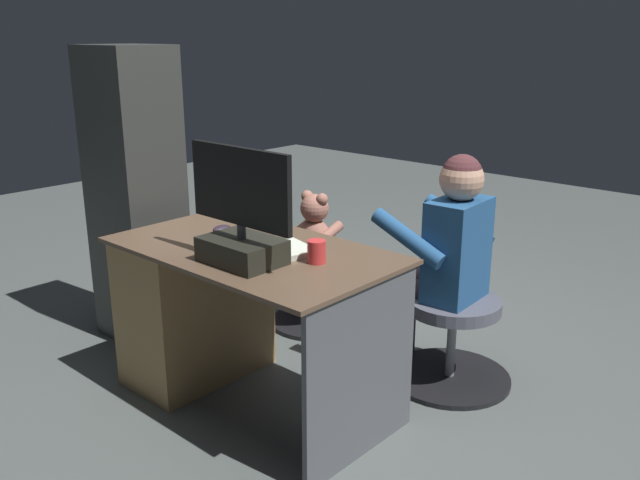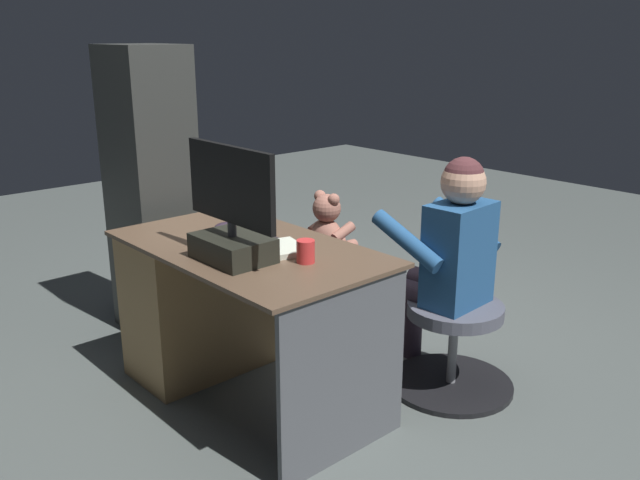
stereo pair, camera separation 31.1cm
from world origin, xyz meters
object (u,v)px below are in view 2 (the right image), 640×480
object	(u,v)px
desk	(209,299)
teddy_bear	(328,226)
keyboard	(260,241)
tv_remote	(211,238)
person	(446,252)
monitor	(232,224)
computer_mouse	(224,226)
office_chair_teddy	(327,282)
cup	(306,251)
visitor_chair	(453,342)

from	to	relation	value
desk	teddy_bear	distance (m)	0.86
keyboard	tv_remote	distance (m)	0.22
tv_remote	person	distance (m)	1.07
monitor	desk	bearing A→B (deg)	-19.08
desk	keyboard	world-z (taller)	keyboard
person	computer_mouse	bearing A→B (deg)	43.73
office_chair_teddy	computer_mouse	bearing A→B (deg)	98.90
monitor	cup	size ratio (longest dim) A/B	5.84
teddy_bear	visitor_chair	bearing A→B (deg)	176.06
keyboard	teddy_bear	distance (m)	0.88
monitor	computer_mouse	xyz separation A→B (m)	(0.38, -0.21, -0.13)
monitor	computer_mouse	bearing A→B (deg)	-29.21
visitor_chair	teddy_bear	bearing A→B (deg)	-3.94
desk	monitor	xyz separation A→B (m)	(-0.45, 0.15, 0.50)
monitor	visitor_chair	world-z (taller)	monitor
visitor_chair	person	world-z (taller)	person
cup	desk	bearing A→B (deg)	3.64
computer_mouse	person	size ratio (longest dim) A/B	0.09
teddy_bear	tv_remote	bearing A→B (deg)	103.33
monitor	person	world-z (taller)	monitor
desk	computer_mouse	distance (m)	0.38
tv_remote	person	xyz separation A→B (m)	(-0.65, -0.85, -0.09)
keyboard	office_chair_teddy	xyz separation A→B (m)	(0.39, -0.76, -0.50)
tv_remote	keyboard	bearing A→B (deg)	-157.46
desk	cup	distance (m)	0.78
cup	tv_remote	xyz separation A→B (m)	(0.51, 0.11, -0.04)
computer_mouse	tv_remote	bearing A→B (deg)	125.86
teddy_bear	keyboard	bearing A→B (deg)	117.00
computer_mouse	teddy_bear	world-z (taller)	teddy_bear
desk	computer_mouse	world-z (taller)	computer_mouse
cup	visitor_chair	xyz separation A→B (m)	(-0.21, -0.73, -0.56)
desk	teddy_bear	world-z (taller)	teddy_bear
teddy_bear	visitor_chair	xyz separation A→B (m)	(-0.94, 0.06, -0.35)
desk	tv_remote	xyz separation A→B (m)	(-0.16, 0.07, 0.36)
visitor_chair	keyboard	bearing A→B (deg)	52.15
desk	office_chair_teddy	size ratio (longest dim) A/B	2.46
desk	person	size ratio (longest dim) A/B	1.14
office_chair_teddy	person	bearing A→B (deg)	176.81
office_chair_teddy	cup	bearing A→B (deg)	132.91
visitor_chair	person	bearing A→B (deg)	-3.19
monitor	cup	bearing A→B (deg)	-138.48
cup	tv_remote	distance (m)	0.52
keyboard	cup	world-z (taller)	cup
monitor	visitor_chair	xyz separation A→B (m)	(-0.44, -0.92, -0.66)
teddy_bear	person	distance (m)	0.87
desk	keyboard	size ratio (longest dim) A/B	3.00
office_chair_teddy	keyboard	bearing A→B (deg)	117.37
keyboard	office_chair_teddy	world-z (taller)	keyboard
office_chair_teddy	person	size ratio (longest dim) A/B	0.46
desk	keyboard	distance (m)	0.50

